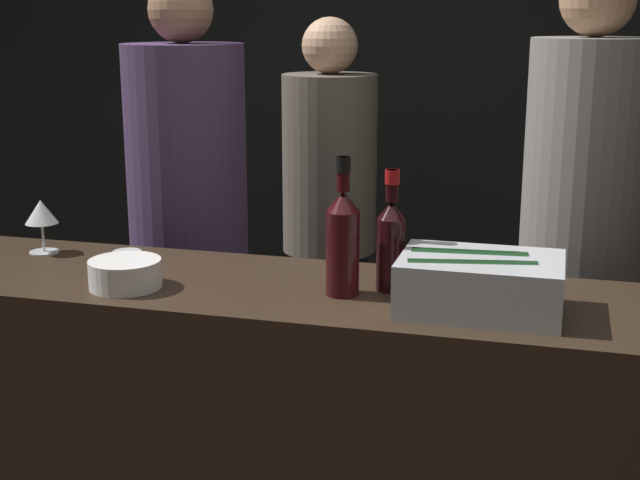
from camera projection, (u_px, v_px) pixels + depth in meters
name	position (u px, v px, depth m)	size (l,w,h in m)	color
wall_back_chalkboard	(439.00, 65.00, 4.14)	(6.40, 0.06, 2.80)	black
bar_counter	(317.00, 459.00, 2.38)	(2.27, 0.53, 0.96)	#2D2116
ice_bin_with_bottles	(478.00, 282.00, 2.07)	(0.37, 0.26, 0.13)	#B7BABF
bowl_white	(125.00, 273.00, 2.26)	(0.18, 0.18, 0.07)	white
wine_glass	(41.00, 214.00, 2.57)	(0.09, 0.09, 0.16)	silver
candle_votive	(127.00, 260.00, 2.42)	(0.08, 0.08, 0.05)	silver
red_wine_bottle_black_foil	(343.00, 239.00, 2.18)	(0.08, 0.08, 0.35)	black
red_wine_bottle_tall	(391.00, 240.00, 2.22)	(0.07, 0.07, 0.31)	black
person_in_hoodie	(580.00, 236.00, 2.62)	(0.35, 0.35, 1.78)	black
person_blond_tee	(329.00, 208.00, 3.47)	(0.36, 0.36, 1.62)	black
person_grey_polo	(188.00, 216.00, 3.00)	(0.40, 0.40, 1.75)	black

